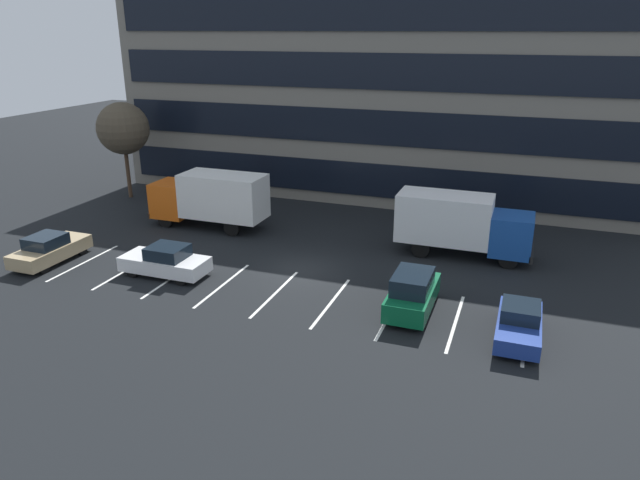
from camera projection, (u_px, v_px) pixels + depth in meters
ground_plane at (300, 269)px, 30.15m from camera, size 120.00×120.00×0.00m
office_building at (388, 94)px, 43.52m from camera, size 38.52×11.96×14.40m
lot_markings at (275, 293)px, 27.40m from camera, size 22.54×5.40×0.01m
box_truck_blue at (461, 223)px, 31.38m from camera, size 7.29×2.41×3.38m
box_truck_orange at (210, 197)px, 35.94m from camera, size 7.47×2.47×3.46m
sedan_white at (166, 261)px, 29.20m from camera, size 4.42×1.85×1.58m
sedan_navy at (519, 323)px, 23.18m from camera, size 1.69×4.04×1.45m
suv_forest at (413, 293)px, 25.33m from camera, size 1.78×4.19×1.90m
sedan_tan at (50, 249)px, 30.85m from camera, size 1.82×4.35×1.56m
bare_tree at (123, 129)px, 41.40m from camera, size 3.70×3.70×6.93m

